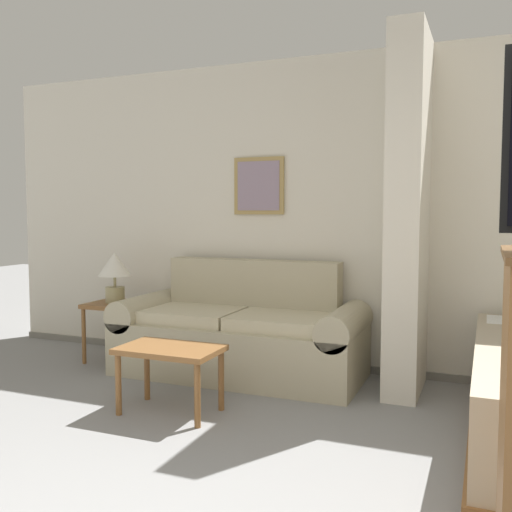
# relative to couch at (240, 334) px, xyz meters

# --- Properties ---
(wall_back) EXTENTS (7.03, 0.16, 2.60)m
(wall_back) POSITION_rel_couch_xyz_m (0.90, 0.48, 0.97)
(wall_back) COLOR silver
(wall_back) RESTS_ON ground_plane
(wall_partition_pillar) EXTENTS (0.24, 0.71, 2.60)m
(wall_partition_pillar) POSITION_rel_couch_xyz_m (1.30, 0.06, 0.97)
(wall_partition_pillar) COLOR silver
(wall_partition_pillar) RESTS_ON ground_plane
(couch) EXTENTS (2.00, 0.84, 0.91)m
(couch) POSITION_rel_couch_xyz_m (0.00, 0.00, 0.00)
(couch) COLOR #B7AD8E
(couch) RESTS_ON ground_plane
(coffee_table) EXTENTS (0.66, 0.42, 0.44)m
(coffee_table) POSITION_rel_couch_xyz_m (-0.06, -1.00, 0.05)
(coffee_table) COLOR brown
(coffee_table) RESTS_ON ground_plane
(side_table) EXTENTS (0.45, 0.45, 0.52)m
(side_table) POSITION_rel_couch_xyz_m (-1.20, -0.03, 0.11)
(side_table) COLOR brown
(side_table) RESTS_ON ground_plane
(table_lamp) EXTENTS (0.29, 0.29, 0.44)m
(table_lamp) POSITION_rel_couch_xyz_m (-1.20, -0.03, 0.48)
(table_lamp) COLOR tan
(table_lamp) RESTS_ON side_table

